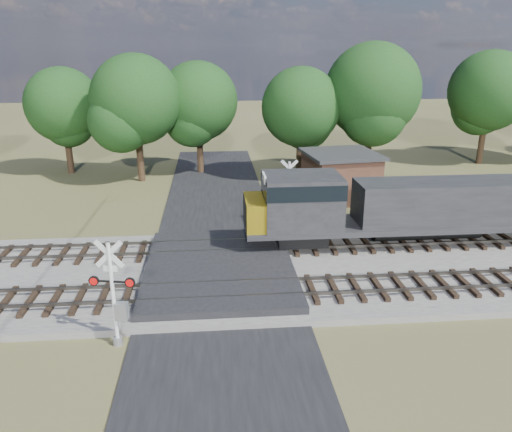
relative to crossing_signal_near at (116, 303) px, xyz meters
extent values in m
plane|color=brown|center=(3.81, 5.02, -1.74)|extent=(160.00, 160.00, 0.00)
cube|color=gray|center=(13.81, 5.52, -1.59)|extent=(140.00, 10.00, 0.30)
cube|color=black|center=(3.81, 5.02, -1.70)|extent=(7.00, 60.00, 0.08)
cube|color=#262628|center=(3.81, 5.52, -1.43)|extent=(7.00, 9.00, 0.62)
cube|color=black|center=(5.81, 3.02, -1.35)|extent=(44.00, 2.60, 0.18)
cube|color=#504B44|center=(13.81, 2.30, -1.19)|extent=(140.00, 0.08, 0.15)
cube|color=#504B44|center=(13.81, 3.73, -1.19)|extent=(140.00, 0.08, 0.15)
cube|color=black|center=(5.81, 8.02, -1.35)|extent=(44.00, 2.60, 0.18)
cube|color=#504B44|center=(13.81, 7.30, -1.19)|extent=(140.00, 0.08, 0.15)
cube|color=#504B44|center=(13.81, 8.73, -1.19)|extent=(140.00, 0.08, 0.15)
cylinder|color=silver|center=(-0.08, 0.02, 0.29)|extent=(0.14, 0.14, 4.07)
cylinder|color=gray|center=(-0.08, 0.02, -1.59)|extent=(0.37, 0.37, 0.31)
cube|color=silver|center=(-0.08, 0.02, 1.92)|extent=(1.05, 0.24, 1.06)
cube|color=silver|center=(-0.08, 0.02, 1.92)|extent=(1.05, 0.24, 1.06)
cube|color=silver|center=(-0.08, 0.02, 1.36)|extent=(0.51, 0.12, 0.22)
cube|color=black|center=(-0.08, 0.02, 0.85)|extent=(1.61, 0.36, 0.06)
cylinder|color=red|center=(-0.73, 0.14, 0.85)|extent=(0.38, 0.17, 0.37)
cylinder|color=red|center=(0.57, -0.11, 0.85)|extent=(0.38, 0.17, 0.37)
cube|color=gray|center=(0.17, -0.03, -0.32)|extent=(0.51, 0.38, 0.66)
cylinder|color=silver|center=(8.14, 12.19, 0.27)|extent=(0.14, 0.14, 4.04)
cylinder|color=gray|center=(8.14, 12.19, -1.59)|extent=(0.36, 0.36, 0.30)
cube|color=silver|center=(8.14, 12.19, 1.89)|extent=(1.05, 0.16, 1.06)
cube|color=silver|center=(8.14, 12.19, 1.89)|extent=(1.05, 0.16, 1.06)
cube|color=silver|center=(8.14, 12.19, 1.33)|extent=(0.50, 0.09, 0.22)
cube|color=black|center=(8.14, 12.19, 0.83)|extent=(1.61, 0.25, 0.06)
cylinder|color=red|center=(8.79, 12.12, 0.83)|extent=(0.37, 0.14, 0.36)
cylinder|color=red|center=(7.49, 12.27, 0.83)|extent=(0.37, 0.14, 0.36)
cube|color=gray|center=(7.89, 12.22, -0.33)|extent=(0.49, 0.35, 0.66)
cube|color=#42261C|center=(12.71, 17.64, -0.17)|extent=(5.04, 5.04, 3.15)
cube|color=#2C2C2E|center=(12.71, 17.64, 1.52)|extent=(5.54, 5.54, 0.23)
cylinder|color=black|center=(-8.67, 27.24, 0.49)|extent=(0.56, 0.56, 4.47)
sphere|color=#133B17|center=(-8.67, 27.24, 4.07)|extent=(6.26, 6.26, 6.26)
cylinder|color=black|center=(-2.20, 23.96, 0.77)|extent=(0.56, 0.56, 5.02)
sphere|color=#133B17|center=(-2.20, 23.96, 4.79)|extent=(7.03, 7.03, 7.03)
cylinder|color=black|center=(2.57, 26.32, 0.61)|extent=(0.56, 0.56, 4.70)
sphere|color=#133B17|center=(2.57, 26.32, 4.37)|extent=(6.58, 6.58, 6.58)
cylinder|color=black|center=(10.76, 23.51, 0.52)|extent=(0.56, 0.56, 4.52)
sphere|color=#133B17|center=(10.76, 23.51, 4.13)|extent=(6.33, 6.33, 6.33)
cylinder|color=black|center=(16.50, 23.49, 0.98)|extent=(0.56, 0.56, 5.45)
sphere|color=#133B17|center=(16.50, 23.49, 5.34)|extent=(7.63, 7.63, 7.63)
cylinder|color=black|center=(28.57, 27.54, 0.81)|extent=(0.56, 0.56, 5.12)
sphere|color=#133B17|center=(28.57, 27.54, 4.91)|extent=(7.17, 7.17, 7.17)
camera|label=1|loc=(3.61, -16.36, 8.81)|focal=35.00mm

